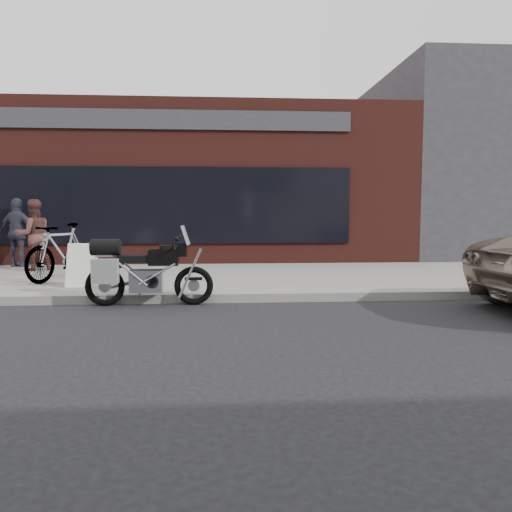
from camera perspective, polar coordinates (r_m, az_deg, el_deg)
ground at (r=4.54m, az=1.66°, el=-14.49°), size 120.00×120.00×0.00m
near_sidewalk at (r=11.35m, az=-1.83°, el=-2.28°), size 44.00×6.00×0.15m
storefront at (r=18.32m, az=-9.00°, el=7.24°), size 14.00×10.07×4.50m
neighbour_building at (r=21.07m, az=25.97°, el=8.55°), size 10.00×10.00×6.00m
motorcycle at (r=8.29m, az=-13.06°, el=-1.69°), size 2.07×0.67×1.31m
bicycle_rear at (r=10.69m, az=-21.23°, el=0.43°), size 1.35×1.95×1.15m
sandwich_sign at (r=9.72m, az=-19.23°, el=-0.96°), size 0.54×0.51×0.80m
cafe_patron_left at (r=12.81m, az=-24.09°, el=2.20°), size 1.02×0.96×1.67m
cafe_patron_right at (r=13.83m, az=-25.56°, el=2.44°), size 1.09×0.69×1.73m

